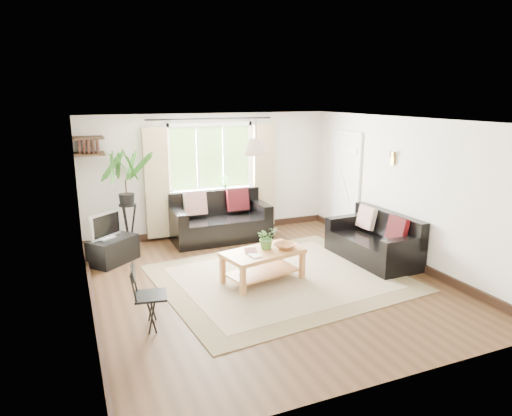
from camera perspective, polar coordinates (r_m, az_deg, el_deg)
name	(u,v)px	position (r m, az deg, el deg)	size (l,w,h in m)	color
floor	(266,281)	(7.00, 1.28, -9.11)	(5.50, 5.50, 0.00)	#331F11
ceiling	(267,120)	(6.45, 1.39, 10.92)	(5.50, 5.50, 0.00)	white
wall_back	(211,175)	(9.15, -5.69, 4.19)	(5.00, 0.02, 2.40)	silver
wall_front	(389,269)	(4.36, 16.27, -7.30)	(5.00, 0.02, 2.40)	silver
wall_left	(84,222)	(6.08, -20.75, -1.65)	(0.02, 5.50, 2.40)	silver
wall_right	(404,191)	(7.95, 18.05, 2.08)	(0.02, 5.50, 2.40)	silver
rug	(280,278)	(7.10, 3.02, -8.69)	(3.54, 3.03, 0.02)	beige
window	(211,157)	(9.06, -5.67, 6.33)	(2.50, 0.16, 2.16)	white
door	(345,185)	(9.30, 11.05, 2.89)	(0.06, 0.96, 2.06)	silver
corner_shelf	(89,146)	(8.43, -20.18, 7.31)	(0.50, 0.50, 0.34)	black
pendant_lamp	(256,143)	(6.84, 0.00, 8.16)	(0.36, 0.36, 0.54)	beige
wall_sconce	(391,156)	(8.04, 16.57, 6.23)	(0.12, 0.12, 0.28)	beige
sofa_back	(220,218)	(8.83, -4.50, -1.23)	(1.85, 0.93, 0.87)	black
sofa_right	(373,238)	(7.96, 14.37, -3.69)	(0.83, 1.65, 0.78)	black
coffee_table	(263,266)	(6.90, 0.86, -7.27)	(1.18, 0.65, 0.48)	#995A32
table_plant	(267,238)	(6.86, 1.34, -3.71)	(0.31, 0.27, 0.35)	#41702C
bowl	(286,246)	(6.92, 3.71, -4.75)	(0.32, 0.32, 0.08)	#9E6336
book_a	(250,256)	(6.57, -0.71, -6.06)	(0.15, 0.20, 0.02)	white
book_b	(245,251)	(6.79, -1.40, -5.37)	(0.17, 0.24, 0.02)	#542B21
tv_stand	(113,250)	(8.03, -17.40, -5.07)	(0.80, 0.45, 0.43)	black
tv	(106,225)	(7.89, -18.30, -2.05)	(0.61, 0.20, 0.47)	#A5A5AA
palm_stand	(127,201)	(8.47, -15.84, 0.91)	(0.71, 0.71, 1.81)	black
folding_chair	(151,297)	(5.69, -13.00, -10.77)	(0.41, 0.41, 0.79)	black
sill_plant	(225,181)	(9.14, -3.95, 3.35)	(0.14, 0.10, 0.27)	#2D6023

